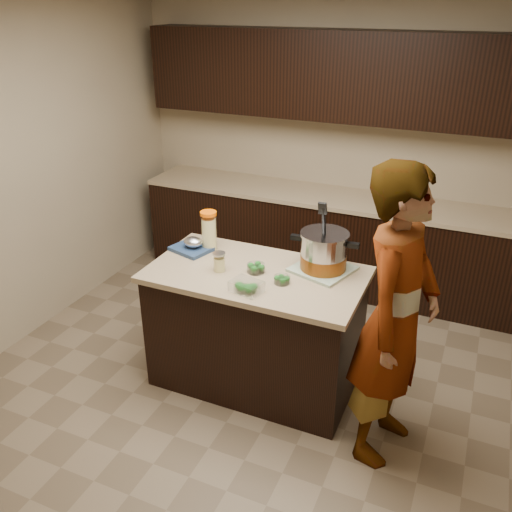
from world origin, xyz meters
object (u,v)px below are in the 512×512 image
(island, at_px, (256,328))
(lemonade_pitcher, at_px, (209,232))
(stock_pot, at_px, (324,253))
(person, at_px, (396,319))

(island, bearing_deg, lemonade_pitcher, 156.51)
(lemonade_pitcher, bearing_deg, stock_pot, 0.21)
(island, relative_size, lemonade_pitcher, 5.06)
(person, bearing_deg, island, 85.90)
(island, distance_m, stock_pot, 0.73)
(island, relative_size, person, 0.79)
(lemonade_pitcher, bearing_deg, person, -17.57)
(island, distance_m, lemonade_pitcher, 0.77)
(stock_pot, bearing_deg, lemonade_pitcher, 175.94)
(stock_pot, distance_m, lemonade_pitcher, 0.87)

